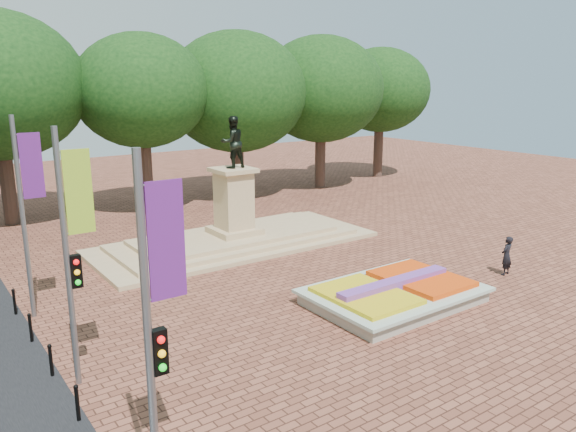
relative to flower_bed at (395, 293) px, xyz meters
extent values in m
plane|color=brown|center=(-1.03, 2.00, -0.38)|extent=(90.00, 90.00, 0.00)
cube|color=gray|center=(-0.03, 0.00, -0.15)|extent=(6.00, 4.00, 0.45)
cube|color=#B7C5B2|center=(-0.03, 0.00, 0.12)|extent=(6.30, 4.30, 0.12)
cube|color=#E2520C|center=(1.42, 0.00, 0.25)|extent=(2.60, 3.40, 0.22)
cube|color=gold|center=(-1.48, 0.00, 0.24)|extent=(2.60, 3.40, 0.18)
cube|color=#6C389C|center=(-0.03, 0.00, 0.34)|extent=(5.20, 0.55, 0.38)
cube|color=tan|center=(-1.03, 10.00, -0.28)|extent=(14.00, 6.00, 0.20)
cube|color=tan|center=(-1.03, 10.00, -0.08)|extent=(12.00, 5.00, 0.20)
cube|color=tan|center=(-1.03, 10.00, 0.12)|extent=(10.00, 4.00, 0.20)
cube|color=tan|center=(-1.03, 10.00, 0.37)|extent=(2.20, 2.20, 0.30)
cube|color=tan|center=(-1.03, 10.00, 1.92)|extent=(1.50, 1.50, 2.80)
cube|color=tan|center=(-1.03, 10.00, 3.42)|extent=(1.90, 1.90, 0.20)
imported|color=black|center=(-1.03, 10.00, 4.77)|extent=(1.22, 0.95, 2.50)
cylinder|color=#3A2720|center=(-9.03, 20.00, 1.62)|extent=(0.80, 0.80, 4.00)
ellipsoid|color=black|center=(-9.03, 20.00, 6.32)|extent=(8.80, 8.80, 7.48)
cylinder|color=#3A2720|center=(-2.03, 20.00, 1.62)|extent=(0.80, 0.80, 4.00)
ellipsoid|color=black|center=(-2.03, 20.00, 6.32)|extent=(8.80, 8.80, 7.48)
cylinder|color=#3A2720|center=(4.97, 20.00, 1.62)|extent=(0.80, 0.80, 4.00)
ellipsoid|color=black|center=(4.97, 20.00, 6.32)|extent=(8.80, 8.80, 7.48)
cylinder|color=#3A2720|center=(11.97, 20.00, 1.62)|extent=(0.80, 0.80, 4.00)
ellipsoid|color=black|center=(11.97, 20.00, 6.32)|extent=(8.80, 8.80, 7.48)
cylinder|color=#3A2720|center=(18.97, 20.00, 1.62)|extent=(0.80, 0.80, 4.00)
ellipsoid|color=black|center=(18.97, 20.00, 6.32)|extent=(8.80, 8.80, 7.48)
cylinder|color=slate|center=(-11.23, -4.50, 3.12)|extent=(0.16, 0.16, 7.00)
cube|color=#5A1B71|center=(-10.78, -4.50, 4.92)|extent=(0.70, 0.04, 2.20)
cylinder|color=slate|center=(-11.23, 1.00, 3.12)|extent=(0.16, 0.16, 7.00)
cube|color=#95BA25|center=(-10.78, 1.00, 4.92)|extent=(0.70, 0.04, 2.20)
cylinder|color=slate|center=(-11.23, 6.50, 3.12)|extent=(0.16, 0.16, 7.00)
cube|color=#5A1B71|center=(-10.78, 6.50, 4.92)|extent=(0.70, 0.04, 2.20)
cube|color=black|center=(-11.03, -4.50, 2.82)|extent=(0.28, 0.18, 0.90)
cube|color=black|center=(-11.03, 1.00, 2.82)|extent=(0.28, 0.18, 0.90)
cylinder|color=black|center=(-11.73, -0.80, 0.07)|extent=(0.10, 0.10, 0.90)
sphere|color=black|center=(-11.73, -0.80, 0.54)|extent=(0.12, 0.12, 0.12)
cylinder|color=black|center=(-11.73, 1.80, 0.07)|extent=(0.10, 0.10, 0.90)
sphere|color=black|center=(-11.73, 1.80, 0.54)|extent=(0.12, 0.12, 0.12)
cylinder|color=black|center=(-11.73, 4.40, 0.07)|extent=(0.10, 0.10, 0.90)
sphere|color=black|center=(-11.73, 4.40, 0.54)|extent=(0.12, 0.12, 0.12)
cylinder|color=black|center=(-11.73, 7.00, 0.07)|extent=(0.10, 0.10, 0.90)
sphere|color=black|center=(-11.73, 7.00, 0.54)|extent=(0.12, 0.12, 0.12)
imported|color=black|center=(6.11, -0.57, 0.46)|extent=(0.67, 0.49, 1.68)
camera|label=1|loc=(-14.61, -13.62, 7.74)|focal=35.00mm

